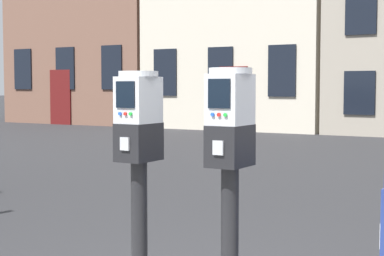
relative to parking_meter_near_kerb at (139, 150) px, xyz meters
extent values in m
cylinder|color=black|center=(0.00, 0.00, -0.51)|extent=(0.09, 0.09, 0.89)
cube|color=black|center=(0.00, 0.00, 0.04)|extent=(0.17, 0.24, 0.21)
cube|color=#A5A8AD|center=(0.00, -0.13, 0.04)|extent=(0.06, 0.01, 0.07)
cube|color=#B7BABF|center=(0.00, 0.00, 0.27)|extent=(0.17, 0.23, 0.25)
cube|color=black|center=(0.00, -0.12, 0.30)|extent=(0.12, 0.01, 0.14)
cylinder|color=blue|center=(-0.04, -0.12, 0.20)|extent=(0.02, 0.01, 0.02)
cylinder|color=red|center=(0.00, -0.12, 0.20)|extent=(0.02, 0.01, 0.02)
cylinder|color=green|center=(0.03, -0.12, 0.20)|extent=(0.02, 0.01, 0.02)
cylinder|color=#B7BABF|center=(0.00, 0.00, 0.41)|extent=(0.22, 0.22, 0.03)
cylinder|color=black|center=(0.56, 0.00, -0.50)|extent=(0.09, 0.09, 0.90)
cube|color=black|center=(0.56, 0.00, 0.05)|extent=(0.17, 0.24, 0.21)
cube|color=#A5A8AD|center=(0.55, -0.13, 0.05)|extent=(0.06, 0.01, 0.07)
cube|color=#B7BABF|center=(0.56, 0.00, 0.28)|extent=(0.17, 0.23, 0.25)
cube|color=black|center=(0.55, -0.12, 0.31)|extent=(0.12, 0.01, 0.14)
cylinder|color=blue|center=(0.52, -0.12, 0.21)|extent=(0.02, 0.01, 0.02)
cylinder|color=red|center=(0.55, -0.12, 0.21)|extent=(0.02, 0.01, 0.02)
cylinder|color=green|center=(0.59, -0.12, 0.21)|extent=(0.02, 0.01, 0.02)
cylinder|color=#B7BABF|center=(0.56, 0.00, 0.42)|extent=(0.22, 0.22, 0.03)
cube|color=black|center=(-16.08, 14.93, 1.06)|extent=(0.90, 0.06, 1.60)
cube|color=black|center=(-13.86, 14.93, 1.06)|extent=(0.90, 0.06, 1.60)
cube|color=black|center=(-11.65, 14.93, 1.06)|extent=(0.90, 0.06, 1.60)
cube|color=#591414|center=(-14.11, 14.93, -0.04)|extent=(1.00, 0.07, 2.10)
cube|color=black|center=(-9.35, 14.93, 0.85)|extent=(0.90, 0.06, 1.60)
cube|color=black|center=(-7.21, 14.93, 0.85)|extent=(0.90, 0.06, 1.60)
cube|color=black|center=(-5.08, 14.93, 0.85)|extent=(0.90, 0.06, 1.60)
cube|color=#591414|center=(-6.74, 14.93, -0.04)|extent=(1.00, 0.07, 2.10)
cube|color=black|center=(-2.68, 14.93, 0.18)|extent=(0.90, 0.06, 1.27)
cube|color=black|center=(-2.68, 14.93, 2.49)|extent=(0.90, 0.06, 1.27)
camera|label=1|loc=(1.90, -2.71, 0.34)|focal=56.73mm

